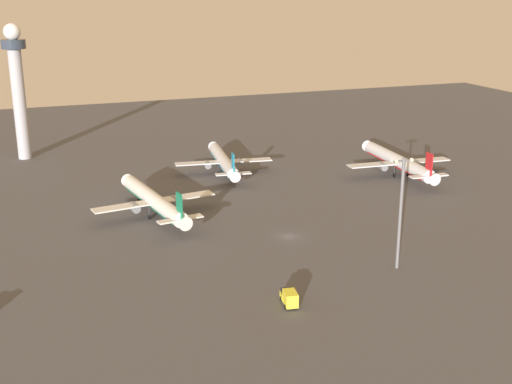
{
  "coord_description": "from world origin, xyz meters",
  "views": [
    {
      "loc": [
        -59.43,
        -137.61,
        57.7
      ],
      "look_at": [
        0.71,
        24.61,
        4.0
      ],
      "focal_mm": 46.67,
      "sensor_mm": 36.0,
      "label": 1
    }
  ],
  "objects_px": {
    "control_tower": "(17,83)",
    "airplane_mid_apron": "(224,161)",
    "catering_truck": "(289,297)",
    "apron_light_central": "(401,206)",
    "airplane_near_gate": "(154,201)",
    "airplane_taxiway_distant": "(398,162)"
  },
  "relations": [
    {
      "from": "control_tower",
      "to": "apron_light_central",
      "type": "bearing_deg",
      "value": -60.83
    },
    {
      "from": "airplane_mid_apron",
      "to": "apron_light_central",
      "type": "distance_m",
      "value": 86.65
    },
    {
      "from": "control_tower",
      "to": "airplane_mid_apron",
      "type": "distance_m",
      "value": 76.35
    },
    {
      "from": "airplane_taxiway_distant",
      "to": "catering_truck",
      "type": "xyz_separation_m",
      "value": [
        -68.04,
        -71.36,
        -2.73
      ]
    },
    {
      "from": "airplane_taxiway_distant",
      "to": "apron_light_central",
      "type": "relative_size",
      "value": 1.83
    },
    {
      "from": "airplane_near_gate",
      "to": "airplane_taxiway_distant",
      "type": "bearing_deg",
      "value": -0.44
    },
    {
      "from": "airplane_mid_apron",
      "to": "apron_light_central",
      "type": "height_order",
      "value": "apron_light_central"
    },
    {
      "from": "airplane_mid_apron",
      "to": "catering_truck",
      "type": "relative_size",
      "value": 6.75
    },
    {
      "from": "airplane_near_gate",
      "to": "airplane_mid_apron",
      "type": "xyz_separation_m",
      "value": [
        29.71,
        33.68,
        -0.21
      ]
    },
    {
      "from": "catering_truck",
      "to": "apron_light_central",
      "type": "xyz_separation_m",
      "value": [
        28.38,
        7.84,
        12.38
      ]
    },
    {
      "from": "airplane_mid_apron",
      "to": "airplane_near_gate",
      "type": "bearing_deg",
      "value": -123.91
    },
    {
      "from": "airplane_taxiway_distant",
      "to": "apron_light_central",
      "type": "distance_m",
      "value": 75.5
    },
    {
      "from": "airplane_mid_apron",
      "to": "apron_light_central",
      "type": "xyz_separation_m",
      "value": [
        11.71,
        -85.26,
        10.05
      ]
    },
    {
      "from": "airplane_taxiway_distant",
      "to": "catering_truck",
      "type": "relative_size",
      "value": 7.47
    },
    {
      "from": "airplane_taxiway_distant",
      "to": "catering_truck",
      "type": "distance_m",
      "value": 98.64
    },
    {
      "from": "airplane_near_gate",
      "to": "apron_light_central",
      "type": "distance_m",
      "value": 66.89
    },
    {
      "from": "catering_truck",
      "to": "airplane_mid_apron",
      "type": "bearing_deg",
      "value": 89.2
    },
    {
      "from": "apron_light_central",
      "to": "airplane_mid_apron",
      "type": "bearing_deg",
      "value": 97.82
    },
    {
      "from": "control_tower",
      "to": "airplane_mid_apron",
      "type": "relative_size",
      "value": 1.14
    },
    {
      "from": "airplane_taxiway_distant",
      "to": "airplane_near_gate",
      "type": "bearing_deg",
      "value": -168.1
    },
    {
      "from": "airplane_taxiway_distant",
      "to": "apron_light_central",
      "type": "xyz_separation_m",
      "value": [
        -39.66,
        -63.51,
        9.64
      ]
    },
    {
      "from": "airplane_taxiway_distant",
      "to": "catering_truck",
      "type": "height_order",
      "value": "airplane_taxiway_distant"
    }
  ]
}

